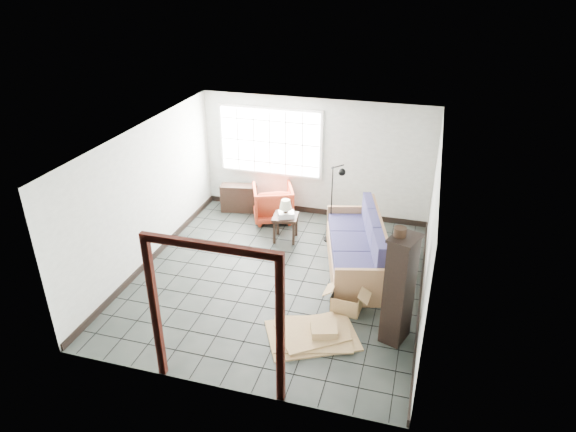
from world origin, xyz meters
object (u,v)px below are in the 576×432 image
(futon_sofa, at_px, (359,251))
(armchair, at_px, (273,201))
(side_table, at_px, (285,220))
(tall_shelf, at_px, (399,289))

(futon_sofa, relative_size, armchair, 2.97)
(futon_sofa, relative_size, side_table, 4.71)
(tall_shelf, bearing_deg, armchair, 151.70)
(futon_sofa, bearing_deg, side_table, 141.58)
(futon_sofa, distance_m, side_table, 1.74)
(armchair, relative_size, tall_shelf, 0.49)
(futon_sofa, height_order, armchair, futon_sofa)
(armchair, bearing_deg, side_table, 100.36)
(side_table, bearing_deg, futon_sofa, -23.61)
(futon_sofa, xyz_separation_m, armchair, (-2.12, 1.50, 0.05))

